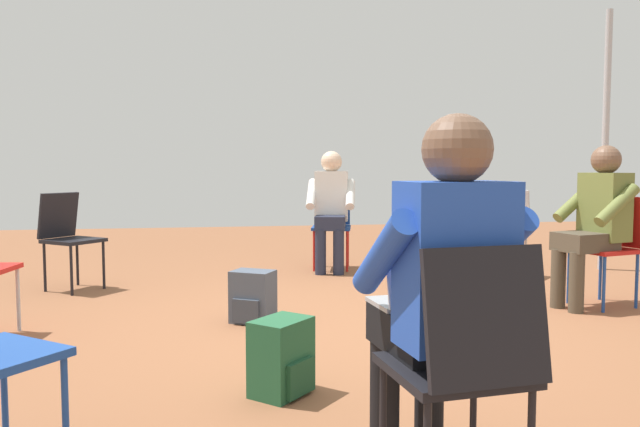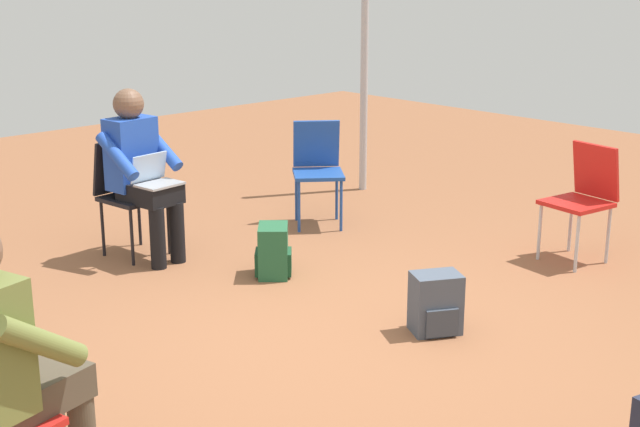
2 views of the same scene
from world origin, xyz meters
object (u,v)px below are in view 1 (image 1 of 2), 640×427
chair_south (466,358)px  person_in_white (331,204)px  chair_north (332,221)px  person_with_laptop (441,284)px  chair_northeast (506,226)px  chair_east (610,242)px  backpack_by_empty_chair (281,361)px  chair_northwest (68,233)px  person_in_olive (595,217)px  backpack_near_laptop_user (253,300)px

chair_south → person_in_white: size_ratio=0.69×
chair_north → person_in_white: (-0.04, -0.16, 0.20)m
person_with_laptop → person_in_white: bearing=78.0°
chair_northeast → person_in_white: size_ratio=0.69×
chair_northeast → chair_east: bearing=144.1°
backpack_by_empty_chair → chair_northwest: bearing=119.4°
chair_northwest → person_in_white: (2.45, 0.63, 0.20)m
chair_northwest → chair_south: bearing=66.0°
chair_northwest → person_in_white: person_in_white is taller
chair_northeast → chair_south: size_ratio=1.00×
person_in_olive → backpack_by_empty_chair: 2.98m
person_with_laptop → backpack_by_empty_chair: bearing=108.1°
chair_northwest → person_in_white: size_ratio=0.69×
chair_south → chair_northwest: bearing=110.9°
person_in_olive → person_in_white: same height
person_with_laptop → person_in_olive: (2.11, 2.40, 0.00)m
person_in_white → backpack_by_empty_chair: person_in_white is taller
chair_east → person_with_laptop: size_ratio=0.69×
chair_south → person_with_laptop: 0.26m
person_in_olive → person_in_white: (-1.68, 2.00, 0.00)m
chair_northeast → backpack_near_laptop_user: 2.97m
chair_east → chair_northeast: 1.37m
backpack_by_empty_chair → person_in_white: bearing=76.0°
person_in_white → backpack_by_empty_chair: 3.59m
chair_east → backpack_near_laptop_user: 2.79m
chair_east → backpack_near_laptop_user: bearing=77.6°
person_with_laptop → backpack_by_empty_chair: size_ratio=3.44×
chair_northwest → person_in_olive: person_in_olive is taller
chair_northeast → backpack_near_laptop_user: bearing=75.1°
person_with_laptop → chair_northeast: bearing=54.9°
person_in_olive → chair_northeast: bearing=-12.7°
chair_east → chair_south: bearing=124.7°
person_in_olive → backpack_near_laptop_user: 2.66m
chair_south → chair_east: bearing=42.7°
chair_northwest → backpack_by_empty_chair: 3.25m
chair_north → chair_northeast: same height
person_in_olive → backpack_near_laptop_user: person_in_olive is taller
person_in_white → backpack_by_empty_chair: size_ratio=3.44×
chair_north → backpack_by_empty_chair: size_ratio=2.36×
chair_northeast → person_with_laptop: person_with_laptop is taller
chair_northeast → person_in_white: bearing=25.5°
backpack_by_empty_chair → person_with_laptop: bearing=-65.5°
person_in_olive → backpack_by_empty_chair: person_in_olive is taller
chair_south → backpack_by_empty_chair: chair_south is taller
person_with_laptop → backpack_near_laptop_user: bearing=95.3°
chair_northeast → backpack_by_empty_chair: size_ratio=2.36×
chair_northwest → person_with_laptop: 4.28m
chair_south → backpack_near_laptop_user: (-0.51, 2.51, -0.34)m
chair_south → backpack_near_laptop_user: 2.59m
chair_south → person_in_white: 4.59m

